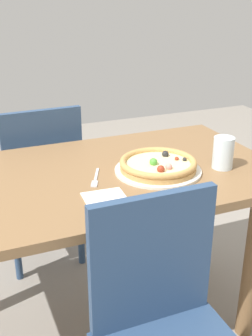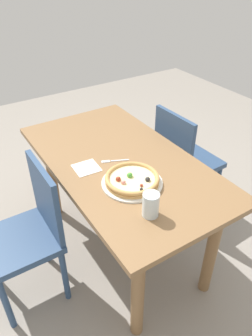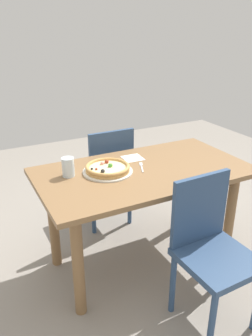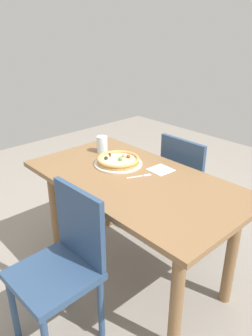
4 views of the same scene
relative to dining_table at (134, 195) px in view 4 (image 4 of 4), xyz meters
The scene contains 9 objects.
ground_plane 0.63m from the dining_table, ahead, with size 6.00×6.00×0.00m, color gray.
dining_table is the anchor object (origin of this frame).
chair_near 0.63m from the dining_table, 81.18° to the right, with size 0.41×0.41×0.88m.
chair_far 0.62m from the dining_table, 91.16° to the left, with size 0.40×0.40×0.88m.
plate 0.27m from the dining_table, 163.22° to the left, with size 0.33×0.33×0.01m, color silver.
pizza 0.29m from the dining_table, 163.15° to the left, with size 0.29×0.29×0.05m.
fork 0.13m from the dining_table, 79.49° to the left, with size 0.08×0.16×0.00m.
drinking_glass 0.53m from the dining_table, 164.90° to the left, with size 0.08×0.08×0.12m, color silver.
napkin 0.25m from the dining_table, 82.24° to the left, with size 0.14×0.14×0.00m, color white.
Camera 4 is at (1.31, -1.27, 1.64)m, focal length 34.75 mm.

